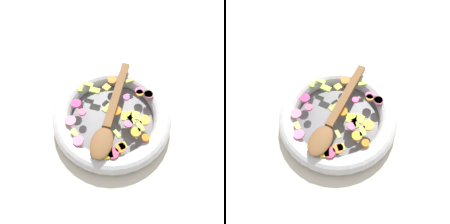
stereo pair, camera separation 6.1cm
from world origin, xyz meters
TOP-DOWN VIEW (x-y plane):
  - ground_plane at (0.00, 0.00)m, footprint 4.00×4.00m
  - skillet at (0.00, 0.00)m, footprint 0.34×0.34m
  - chopped_vegetables at (0.01, -0.02)m, footprint 0.27×0.27m
  - wooden_spoon at (-0.01, -0.02)m, footprint 0.17×0.30m

SIDE VIEW (x-z plane):
  - ground_plane at x=0.00m, z-range 0.00..0.00m
  - skillet at x=0.00m, z-range 0.00..0.05m
  - chopped_vegetables at x=0.01m, z-range 0.05..0.06m
  - wooden_spoon at x=-0.01m, z-range 0.06..0.07m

